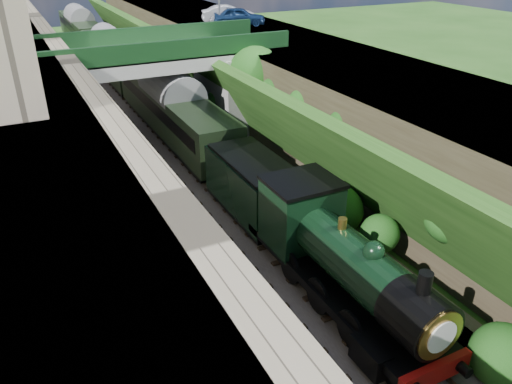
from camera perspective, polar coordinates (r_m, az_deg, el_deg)
name	(u,v)px	position (r m, az deg, el deg)	size (l,w,h in m)	color
trackbed	(177,160)	(31.99, -9.03, 3.60)	(10.00, 90.00, 0.20)	#473F38
retaining_wall	(78,122)	(29.76, -19.66, 7.55)	(1.00, 90.00, 7.00)	#756B56
street_plateau_left	(10,132)	(29.62, -26.32, 6.20)	(6.00, 90.00, 7.00)	#262628
street_plateau_right	(307,95)	(34.76, 5.85, 11.01)	(8.00, 90.00, 6.25)	#262628
embankment_slope	(265,121)	(30.61, 1.08, 8.09)	(4.41, 90.00, 6.36)	#1E4714
track_left	(146,164)	(31.46, -12.50, 3.15)	(2.50, 90.00, 0.20)	black
track_right	(195,155)	(32.27, -7.03, 4.23)	(2.50, 90.00, 0.20)	black
road_bridge	(167,82)	(34.60, -10.15, 12.30)	(16.00, 6.40, 7.25)	gray
tree	(256,76)	(33.20, -0.03, 13.10)	(3.60, 3.80, 6.60)	black
car_blue	(239,16)	(42.97, -1.90, 19.44)	(1.68, 4.17, 1.42)	navy
car_silver	(228,14)	(44.06, -3.16, 19.62)	(1.53, 4.38, 1.44)	#B6B6BB
locomotive	(342,262)	(19.00, 9.75, -7.93)	(3.10, 10.22, 3.83)	black
tender	(254,189)	(24.53, -0.27, 0.31)	(2.70, 6.00, 3.05)	black
coach_front	(173,110)	(35.29, -9.52, 9.20)	(2.90, 18.00, 3.70)	black
coach_middle	(113,58)	(53.02, -16.05, 14.52)	(2.90, 18.00, 3.70)	black
coach_rear	(81,30)	(71.29, -19.38, 17.09)	(2.90, 18.00, 3.70)	black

